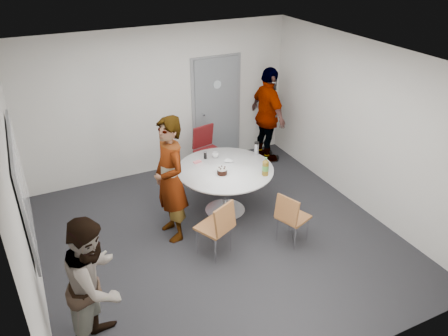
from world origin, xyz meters
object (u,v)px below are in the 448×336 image
door (216,110)px  person_right (268,116)px  table (227,175)px  chair_far (207,146)px  person_main (170,180)px  person_left (96,284)px  whiteboard (22,186)px  chair_near_right (291,215)px  chair_near_left (219,224)px

door → person_right: (0.85, -0.53, -0.08)m
table → chair_far: bearing=80.3°
person_main → table: bearing=98.1°
chair_far → person_left: (-2.59, -3.04, 0.24)m
table → person_left: bearing=-143.8°
chair_far → whiteboard: bearing=17.2°
whiteboard → table: whiteboard is taller
table → chair_near_right: (0.45, -1.16, -0.19)m
door → chair_near_right: (-0.22, -3.02, -0.53)m
chair_near_left → person_left: person_left is taller
table → chair_near_right: table is taller
door → chair_near_left: bearing=-114.2°
door → chair_near_right: size_ratio=2.57×
whiteboard → person_right: 4.77m
door → person_left: 4.71m
chair_far → chair_near_left: bearing=58.3°
door → person_main: (-1.69, -2.08, -0.07)m
door → chair_near_left: size_ratio=2.43×
table → person_left: person_left is taller
door → whiteboard: door is taller
whiteboard → chair_near_right: whiteboard is taller
door → person_right: door is taller
whiteboard → person_main: bearing=6.2°
chair_near_left → chair_near_right: 1.07m
chair_near_right → person_right: person_right is taller
person_right → chair_near_left: bearing=137.3°
chair_far → person_left: 4.00m
chair_far → door: bearing=-141.4°
chair_far → person_right: 1.36m
door → person_left: door is taller
door → chair_far: (-0.46, -0.55, -0.44)m
table → chair_near_right: 1.26m
person_left → chair_near_right: bearing=-46.4°
person_main → person_right: 2.97m
person_main → person_left: (-1.36, -1.51, -0.13)m
chair_near_left → person_left: 1.96m
person_left → table: bearing=-21.6°
person_main → person_left: size_ratio=1.16×
person_left → person_right: 4.96m
door → person_right: bearing=-32.0°
chair_near_right → person_right: size_ratio=0.43×
chair_far → person_main: bearing=39.1°
person_right → chair_far: bearing=91.0°
door → person_right: size_ratio=1.12×
door → chair_near_right: bearing=-94.2°
chair_far → person_left: size_ratio=0.58×
table → person_main: bearing=-167.4°
door → person_main: 2.68m
table → chair_near_left: 1.15m
person_left → door: bearing=-8.2°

